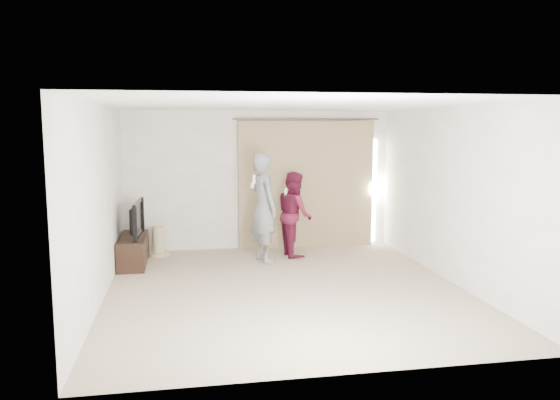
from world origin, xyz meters
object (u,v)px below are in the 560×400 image
(tv_console, at_px, (133,250))
(tv, at_px, (132,219))
(person_man, at_px, (264,208))
(person_woman, at_px, (295,214))

(tv_console, relative_size, tv, 1.20)
(tv, bearing_deg, person_man, -90.97)
(tv_console, distance_m, person_woman, 2.85)
(person_man, bearing_deg, tv, 176.07)
(person_woman, bearing_deg, person_man, -151.21)
(tv_console, distance_m, person_man, 2.31)
(tv, relative_size, person_man, 0.56)
(tv, relative_size, person_woman, 0.69)
(tv_console, distance_m, tv, 0.54)
(tv, distance_m, person_woman, 2.80)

